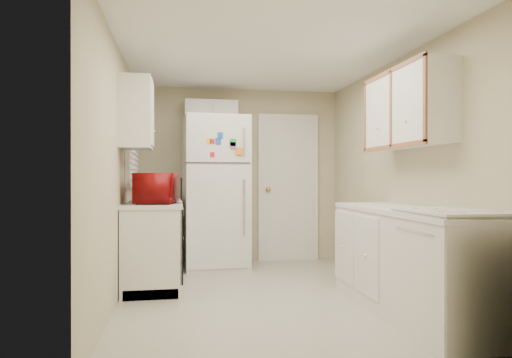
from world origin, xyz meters
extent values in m
plane|color=#BCB9A6|center=(0.00, 0.00, 0.00)|extent=(3.80, 3.80, 0.00)
plane|color=white|center=(0.00, 0.00, 2.40)|extent=(3.80, 3.80, 0.00)
plane|color=#BAAF8C|center=(-1.40, 0.00, 1.20)|extent=(3.80, 3.80, 0.00)
plane|color=#BAAF8C|center=(1.40, 0.00, 1.20)|extent=(3.80, 3.80, 0.00)
plane|color=#BAAF8C|center=(0.00, 1.90, 1.20)|extent=(2.80, 2.80, 0.00)
plane|color=#BAAF8C|center=(0.00, -1.90, 1.20)|extent=(2.80, 2.80, 0.00)
cube|color=silver|center=(-1.10, 0.90, 0.45)|extent=(0.60, 1.80, 0.90)
cube|color=black|center=(-0.81, 0.30, 0.49)|extent=(0.03, 0.58, 0.72)
cube|color=gray|center=(-1.10, 1.05, 0.86)|extent=(0.54, 0.74, 0.16)
imported|color=#990E0E|center=(-1.06, 0.37, 1.05)|extent=(0.59, 0.37, 0.37)
imported|color=silver|center=(-1.15, 1.44, 1.00)|extent=(0.10, 0.10, 0.21)
cube|color=silver|center=(-1.36, 1.05, 1.60)|extent=(0.10, 0.98, 1.08)
cube|color=silver|center=(-1.25, 0.22, 1.80)|extent=(0.30, 0.45, 0.70)
cube|color=silver|center=(-0.36, 1.55, 0.98)|extent=(0.85, 0.83, 1.95)
cube|color=silver|center=(-0.40, 1.75, 2.00)|extent=(0.70, 0.30, 0.40)
cube|color=silver|center=(0.70, 1.86, 1.02)|extent=(0.86, 0.06, 2.08)
cube|color=silver|center=(1.10, -0.80, 0.45)|extent=(0.60, 2.00, 0.90)
cube|color=silver|center=(1.14, -1.42, 0.47)|extent=(0.64, 0.78, 0.94)
cube|color=silver|center=(1.25, -0.50, 1.80)|extent=(0.30, 1.20, 0.70)
camera|label=1|loc=(-0.85, -4.42, 1.16)|focal=32.00mm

